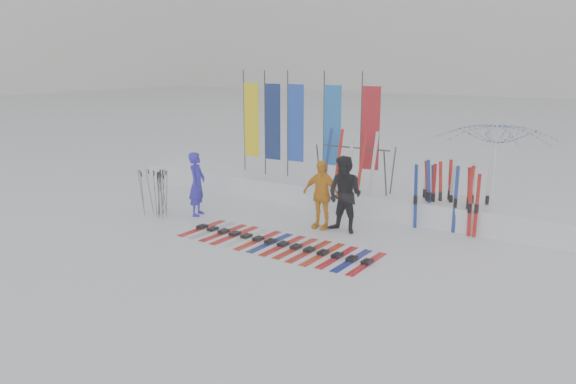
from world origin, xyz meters
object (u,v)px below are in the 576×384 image
Objects in this scene: tent_canopy at (493,172)px; person_black at (345,195)px; person_blue at (197,184)px; ski_rack at (355,162)px; ski_row at (277,243)px; person_yellow at (321,194)px.

person_black is at bearing -134.94° from tent_canopy.
ski_rack is at bearing -73.85° from person_blue.
ski_rack is (3.34, 2.67, 0.53)m from person_blue.
tent_canopy is 5.84m from ski_row.
person_black reaches higher than ski_rack.
person_blue and person_yellow have the same top height.
person_blue is 4.31m from ski_rack.
ski_row is (-3.55, -4.45, -1.30)m from tent_canopy.
person_blue is 4.11m from person_black.
ski_rack is (-3.42, -0.90, 0.05)m from tent_canopy.
tent_canopy is 0.63× the size of ski_row.
tent_canopy is at bearing -84.67° from person_blue.
person_black is 0.63× the size of tent_canopy.
person_blue is at bearing -163.56° from person_black.
person_black reaches higher than person_blue.
tent_canopy is 1.45× the size of ski_rack.
person_yellow is 0.84× the size of ski_rack.
person_blue is 7.66m from tent_canopy.
ski_row is at bearing -110.63° from person_black.
person_blue is 3.43m from ski_row.
person_black is (4.03, 0.82, 0.08)m from person_blue.
ski_row is (-0.82, -1.70, -0.90)m from person_black.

